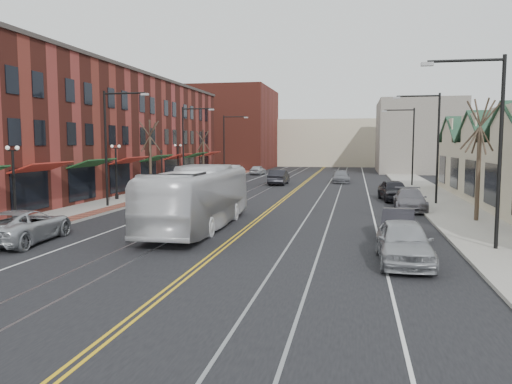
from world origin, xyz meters
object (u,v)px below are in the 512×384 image
at_px(parked_car_a, 404,242).
at_px(transit_bus, 199,198).
at_px(parked_car_d, 394,190).
at_px(parked_car_c, 410,200).
at_px(parked_suv, 23,226).
at_px(parked_car_b, 398,224).

bearing_deg(parked_car_a, transit_bus, 149.05).
height_order(parked_car_a, parked_car_d, parked_car_d).
xyz_separation_m(transit_bus, parked_car_c, (11.79, 9.66, -0.93)).
relative_size(parked_suv, parked_car_d, 1.13).
bearing_deg(parked_car_d, parked_car_c, -90.64).
relative_size(parked_car_a, parked_car_c, 0.96).
bearing_deg(parked_car_d, transit_bus, -133.24).
xyz_separation_m(parked_car_a, parked_car_c, (1.80, 15.45, -0.10)).
bearing_deg(parked_car_a, parked_car_d, 86.01).
bearing_deg(parked_car_a, parked_car_b, 86.92).
relative_size(parked_car_b, parked_car_d, 0.87).
xyz_separation_m(parked_suv, parked_car_b, (17.00, 4.38, -0.07)).
relative_size(parked_car_c, parked_car_d, 1.03).
distance_m(parked_suv, parked_car_d, 27.13).
bearing_deg(parked_car_d, parked_car_b, -100.60).
distance_m(parked_suv, parked_car_a, 16.82).
distance_m(parked_car_b, parked_car_d, 16.00).
xyz_separation_m(parked_car_b, parked_car_d, (0.95, 15.97, 0.13)).
bearing_deg(transit_bus, parked_car_b, 175.37).
distance_m(transit_bus, parked_car_c, 15.27).
xyz_separation_m(parked_suv, parked_car_a, (16.80, -0.75, 0.06)).
relative_size(parked_suv, parked_car_a, 1.13).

